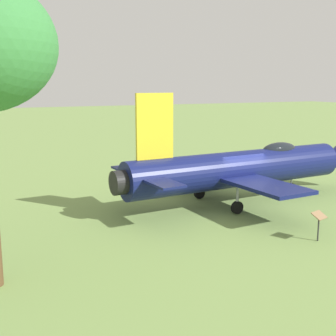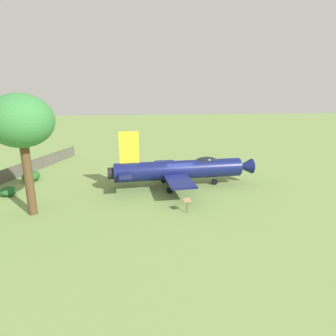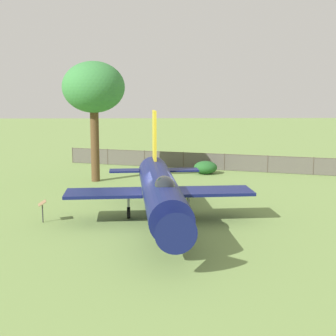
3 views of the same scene
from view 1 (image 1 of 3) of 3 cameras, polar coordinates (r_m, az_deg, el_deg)
The scene contains 3 objects.
ground_plane at distance 22.84m, azimuth 8.84°, elevation -4.40°, with size 200.00×200.00×0.00m, color #75934C.
display_jet at distance 22.67m, azimuth 9.70°, elevation 0.05°, with size 14.31×9.74×5.54m.
info_plaque at distance 17.90m, azimuth 18.85°, elevation -6.28°, with size 0.69×0.55×1.14m.
Camera 1 is at (12.63, 18.09, 5.93)m, focal length 47.37 mm.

